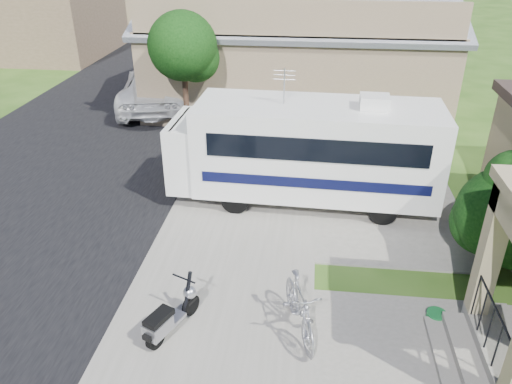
# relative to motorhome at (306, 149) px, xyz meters

# --- Properties ---
(ground) EXTENTS (120.00, 120.00, 0.00)m
(ground) POSITION_rel_motorhome_xyz_m (-0.65, -4.60, -1.61)
(ground) COLOR #274813
(street_slab) EXTENTS (9.00, 80.00, 0.02)m
(street_slab) POSITION_rel_motorhome_xyz_m (-8.15, 5.40, -1.60)
(street_slab) COLOR black
(street_slab) RESTS_ON ground
(sidewalk_slab) EXTENTS (4.00, 80.00, 0.06)m
(sidewalk_slab) POSITION_rel_motorhome_xyz_m (-1.65, 5.40, -1.58)
(sidewalk_slab) COLOR slate
(sidewalk_slab) RESTS_ON ground
(driveway_slab) EXTENTS (7.00, 6.00, 0.05)m
(driveway_slab) POSITION_rel_motorhome_xyz_m (0.85, -0.10, -1.58)
(driveway_slab) COLOR slate
(driveway_slab) RESTS_ON ground
(walk_slab) EXTENTS (4.00, 3.00, 0.05)m
(walk_slab) POSITION_rel_motorhome_xyz_m (2.35, -5.60, -1.58)
(walk_slab) COLOR slate
(walk_slab) RESTS_ON ground
(warehouse) EXTENTS (12.50, 8.40, 5.04)m
(warehouse) POSITION_rel_motorhome_xyz_m (-0.65, 9.37, 0.38)
(warehouse) COLOR #846E52
(warehouse) RESTS_ON ground
(distant_bldg_far) EXTENTS (10.00, 8.00, 4.00)m
(distant_bldg_far) POSITION_rel_motorhome_xyz_m (-17.65, 17.40, 0.39)
(distant_bldg_far) COLOR brown
(distant_bldg_far) RESTS_ON ground
(distant_bldg_near) EXTENTS (8.00, 7.00, 3.20)m
(distant_bldg_near) POSITION_rel_motorhome_xyz_m (-15.65, 29.40, -0.01)
(distant_bldg_near) COLOR #846E52
(distant_bldg_near) RESTS_ON ground
(street_tree_a) EXTENTS (2.44, 2.40, 4.58)m
(street_tree_a) POSITION_rel_motorhome_xyz_m (-4.35, 4.45, 1.64)
(street_tree_a) COLOR black
(street_tree_a) RESTS_ON ground
(street_tree_b) EXTENTS (2.44, 2.40, 4.73)m
(street_tree_b) POSITION_rel_motorhome_xyz_m (-4.35, 14.45, 1.78)
(street_tree_b) COLOR black
(street_tree_b) RESTS_ON ground
(motorhome) EXTENTS (7.38, 2.59, 3.75)m
(motorhome) POSITION_rel_motorhome_xyz_m (0.00, 0.00, 0.00)
(motorhome) COLOR white
(motorhome) RESTS_ON ground
(shrub) EXTENTS (2.38, 2.28, 2.93)m
(shrub) POSITION_rel_motorhome_xyz_m (4.51, -2.69, -0.11)
(shrub) COLOR black
(shrub) RESTS_ON ground
(scooter) EXTENTS (0.85, 1.45, 1.01)m
(scooter) POSITION_rel_motorhome_xyz_m (-2.39, -5.73, -1.15)
(scooter) COLOR black
(scooter) RESTS_ON ground
(bicycle) EXTENTS (1.11, 2.03, 1.17)m
(bicycle) POSITION_rel_motorhome_xyz_m (0.05, -5.40, -1.02)
(bicycle) COLOR #9FA0A7
(bicycle) RESTS_ON ground
(pickup_truck) EXTENTS (3.99, 6.59, 1.71)m
(pickup_truck) POSITION_rel_motorhome_xyz_m (-6.63, 7.88, -0.75)
(pickup_truck) COLOR silver
(pickup_truck) RESTS_ON ground
(van) EXTENTS (2.95, 5.75, 1.60)m
(van) POSITION_rel_motorhome_xyz_m (-6.93, 15.00, -0.81)
(van) COLOR silver
(van) RESTS_ON ground
(garden_hose) EXTENTS (0.39, 0.39, 0.18)m
(garden_hose) POSITION_rel_motorhome_xyz_m (2.78, -4.73, -1.52)
(garden_hose) COLOR #13612A
(garden_hose) RESTS_ON ground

